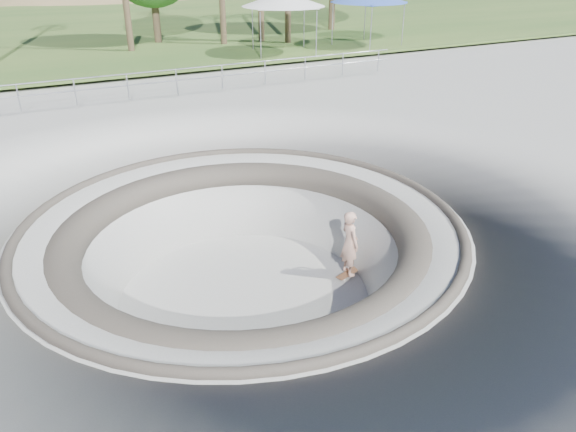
% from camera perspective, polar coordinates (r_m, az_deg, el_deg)
% --- Properties ---
extents(ground, '(180.00, 180.00, 0.00)m').
position_cam_1_polar(ground, '(13.01, -4.69, -0.83)').
color(ground, '#A7A6A1').
rests_on(ground, ground).
extents(skate_bowl, '(14.00, 14.00, 4.10)m').
position_cam_1_polar(skate_bowl, '(13.93, -4.41, -7.55)').
color(skate_bowl, '#A7A6A1').
rests_on(skate_bowl, ground).
extents(grass_strip, '(180.00, 36.00, 0.12)m').
position_cam_1_polar(grass_strip, '(45.38, -21.89, 17.23)').
color(grass_strip, '#2F5020').
rests_on(grass_strip, ground).
extents(distant_hills, '(103.20, 45.00, 28.60)m').
position_cam_1_polar(distant_hills, '(69.67, -19.94, 13.99)').
color(distant_hills, brown).
rests_on(distant_hills, ground).
extents(safety_railing, '(25.00, 0.06, 1.03)m').
position_cam_1_polar(safety_railing, '(23.78, -15.98, 12.56)').
color(safety_railing, '#97989F').
rests_on(safety_railing, ground).
extents(skateboard, '(0.77, 0.44, 0.08)m').
position_cam_1_polar(skateboard, '(14.65, 6.12, -5.83)').
color(skateboard, brown).
rests_on(skateboard, ground).
extents(skater, '(0.44, 0.65, 1.75)m').
position_cam_1_polar(skater, '(14.20, 6.29, -2.78)').
color(skater, tan).
rests_on(skater, skateboard).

